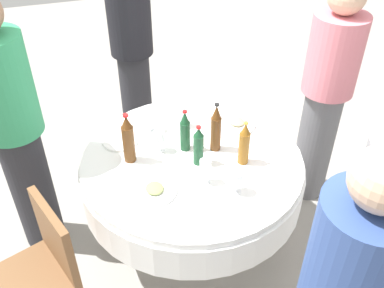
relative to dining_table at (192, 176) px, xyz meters
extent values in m
plane|color=gray|center=(0.00, 0.00, -0.59)|extent=(10.00, 10.00, 0.00)
cylinder|color=white|center=(0.00, 0.00, 0.13)|extent=(1.31, 1.31, 0.04)
cylinder|color=white|center=(0.00, 0.00, 0.00)|extent=(1.34, 1.34, 0.22)
cylinder|color=slate|center=(0.00, 0.00, -0.35)|extent=(0.14, 0.14, 0.48)
cylinder|color=slate|center=(0.00, 0.00, -0.58)|extent=(0.56, 0.56, 0.03)
cylinder|color=#593314|center=(0.04, -0.16, 0.26)|extent=(0.06, 0.06, 0.22)
cone|color=#593314|center=(0.04, -0.16, 0.42)|extent=(0.06, 0.06, 0.09)
cylinder|color=black|center=(0.04, -0.16, 0.47)|extent=(0.03, 0.03, 0.01)
cylinder|color=#194728|center=(0.09, 0.01, 0.25)|extent=(0.06, 0.06, 0.19)
cone|color=#194728|center=(0.09, 0.01, 0.38)|extent=(0.06, 0.06, 0.07)
cylinder|color=red|center=(0.09, 0.01, 0.42)|extent=(0.03, 0.03, 0.01)
cylinder|color=#593314|center=(0.09, 0.35, 0.27)|extent=(0.07, 0.07, 0.24)
cone|color=#593314|center=(0.09, 0.35, 0.42)|extent=(0.06, 0.06, 0.07)
cylinder|color=red|center=(0.09, 0.35, 0.46)|extent=(0.03, 0.03, 0.01)
cylinder|color=#8C5619|center=(-0.13, -0.27, 0.25)|extent=(0.06, 0.06, 0.21)
cone|color=#8C5619|center=(-0.13, -0.27, 0.39)|extent=(0.06, 0.06, 0.07)
cylinder|color=gold|center=(-0.13, -0.27, 0.43)|extent=(0.02, 0.02, 0.01)
cylinder|color=#194728|center=(-0.06, -0.02, 0.25)|extent=(0.06, 0.06, 0.20)
cone|color=#194728|center=(-0.06, -0.02, 0.37)|extent=(0.05, 0.05, 0.05)
cylinder|color=red|center=(-0.06, -0.02, 0.40)|extent=(0.03, 0.03, 0.01)
cylinder|color=white|center=(0.34, 0.18, 0.15)|extent=(0.06, 0.06, 0.00)
cylinder|color=white|center=(0.34, 0.18, 0.19)|extent=(0.01, 0.01, 0.08)
cylinder|color=white|center=(0.34, 0.18, 0.26)|extent=(0.07, 0.07, 0.07)
cylinder|color=white|center=(-0.23, -0.01, 0.15)|extent=(0.06, 0.06, 0.00)
cylinder|color=white|center=(-0.23, -0.01, 0.19)|extent=(0.01, 0.01, 0.08)
cylinder|color=white|center=(-0.23, -0.01, 0.27)|extent=(0.06, 0.06, 0.07)
cylinder|color=gold|center=(-0.23, -0.01, 0.25)|extent=(0.05, 0.05, 0.03)
cylinder|color=white|center=(0.33, -0.03, 0.15)|extent=(0.06, 0.06, 0.00)
cylinder|color=white|center=(0.33, -0.03, 0.19)|extent=(0.01, 0.01, 0.07)
cylinder|color=white|center=(0.33, -0.03, 0.25)|extent=(0.07, 0.07, 0.06)
cylinder|color=white|center=(0.12, 0.17, 0.15)|extent=(0.06, 0.06, 0.00)
cylinder|color=white|center=(0.12, 0.17, 0.19)|extent=(0.01, 0.01, 0.07)
cylinder|color=white|center=(0.12, 0.17, 0.25)|extent=(0.07, 0.07, 0.07)
cylinder|color=white|center=(-0.35, -0.14, 0.15)|extent=(0.06, 0.06, 0.00)
cylinder|color=white|center=(-0.35, -0.14, 0.19)|extent=(0.01, 0.01, 0.07)
cylinder|color=white|center=(-0.35, -0.14, 0.25)|extent=(0.07, 0.07, 0.07)
cylinder|color=white|center=(0.27, 0.38, 0.16)|extent=(0.22, 0.22, 0.02)
cylinder|color=white|center=(0.23, -0.38, 0.16)|extent=(0.25, 0.25, 0.02)
ellipsoid|color=tan|center=(0.23, -0.38, 0.18)|extent=(0.11, 0.10, 0.02)
cylinder|color=white|center=(-0.22, 0.28, 0.16)|extent=(0.24, 0.24, 0.02)
ellipsoid|color=#8C9E59|center=(-0.22, 0.28, 0.18)|extent=(0.11, 0.10, 0.02)
cube|color=silver|center=(-0.39, -0.35, 0.15)|extent=(0.12, 0.16, 0.00)
cube|color=silver|center=(-0.09, 0.51, 0.15)|extent=(0.17, 0.08, 0.00)
cube|color=silver|center=(-0.48, -0.03, 0.15)|extent=(0.16, 0.12, 0.00)
cube|color=white|center=(0.46, -0.19, 0.16)|extent=(0.18, 0.18, 0.02)
cylinder|color=#26262B|center=(1.32, 0.10, -0.18)|extent=(0.26, 0.26, 0.82)
cylinder|color=black|center=(1.32, 0.10, 0.52)|extent=(0.34, 0.34, 0.58)
cylinder|color=#334C8C|center=(-1.16, -0.25, 0.53)|extent=(0.34, 0.34, 0.56)
sphere|color=#D8AD8C|center=(-1.16, -0.25, 0.92)|extent=(0.22, 0.22, 0.22)
cylinder|color=#26262B|center=(0.34, 0.97, -0.14)|extent=(0.26, 0.26, 0.91)
cylinder|color=#2D8C59|center=(0.34, 0.97, 0.61)|extent=(0.34, 0.34, 0.58)
cylinder|color=slate|center=(0.22, -1.00, -0.14)|extent=(0.26, 0.26, 0.90)
cylinder|color=#D8727F|center=(0.22, -1.00, 0.56)|extent=(0.34, 0.34, 0.52)
cube|color=#99999E|center=(-0.46, -0.92, 0.07)|extent=(0.37, 0.22, 0.42)
cylinder|color=gray|center=(-0.62, -0.85, -0.38)|extent=(0.03, 0.03, 0.43)
cylinder|color=gray|center=(-0.32, -1.00, -0.38)|extent=(0.03, 0.03, 0.43)
cube|color=brown|center=(-0.38, 0.99, -0.14)|extent=(0.52, 0.52, 0.04)
cube|color=brown|center=(-0.32, 0.82, 0.07)|extent=(0.39, 0.18, 0.42)
cylinder|color=gray|center=(-0.16, 0.89, -0.38)|extent=(0.03, 0.03, 0.43)
camera|label=1|loc=(-1.91, 0.59, 1.81)|focal=41.02mm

